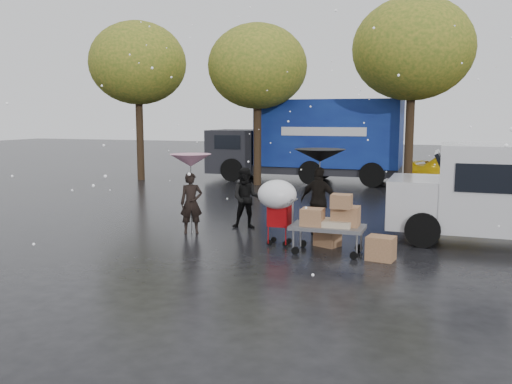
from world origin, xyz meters
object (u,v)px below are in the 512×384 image
(person_black, at_px, (319,201))
(shopping_cart, at_px, (278,198))
(vendor_cart, at_px, (332,219))
(blue_truck, at_px, (310,141))
(person_pink, at_px, (191,203))
(white_van, at_px, (512,192))
(yellow_taxi, at_px, (470,172))

(person_black, bearing_deg, shopping_cart, 79.71)
(vendor_cart, bearing_deg, blue_truck, 105.63)
(person_pink, bearing_deg, vendor_cart, -43.33)
(vendor_cart, xyz_separation_m, shopping_cart, (-1.24, 0.26, 0.34))
(person_black, height_order, blue_truck, blue_truck)
(person_pink, relative_size, white_van, 0.30)
(person_black, distance_m, blue_truck, 10.81)
(person_black, bearing_deg, white_van, -161.19)
(person_black, xyz_separation_m, yellow_taxi, (3.71, 9.06, -0.07))
(blue_truck, bearing_deg, shopping_cart, -79.74)
(person_black, distance_m, white_van, 4.25)
(yellow_taxi, bearing_deg, vendor_cart, -172.88)
(person_black, relative_size, white_van, 0.33)
(vendor_cart, distance_m, blue_truck, 12.62)
(shopping_cart, bearing_deg, white_van, 21.84)
(vendor_cart, bearing_deg, shopping_cart, 168.26)
(person_pink, relative_size, yellow_taxi, 0.34)
(blue_truck, bearing_deg, person_black, -75.22)
(shopping_cart, distance_m, blue_truck, 12.07)
(white_van, relative_size, yellow_taxi, 1.12)
(yellow_taxi, bearing_deg, person_black, -179.23)
(person_black, height_order, shopping_cart, person_black)
(shopping_cart, distance_m, white_van, 5.18)
(shopping_cart, xyz_separation_m, white_van, (4.81, 1.93, 0.10))
(shopping_cart, height_order, blue_truck, blue_truck)
(person_pink, xyz_separation_m, shopping_cart, (2.35, -0.58, 0.33))
(vendor_cart, xyz_separation_m, yellow_taxi, (3.07, 10.77, 0.02))
(vendor_cart, relative_size, yellow_taxi, 0.35)
(blue_truck, bearing_deg, person_pink, -91.03)
(person_pink, bearing_deg, white_van, -19.53)
(person_pink, height_order, yellow_taxi, yellow_taxi)
(vendor_cart, bearing_deg, person_black, 110.64)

